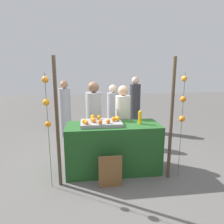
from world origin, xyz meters
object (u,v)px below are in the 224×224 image
Objects in this scene: orange_1 at (92,119)px; vendor_left at (94,124)px; stall_counter at (113,148)px; vendor_right at (123,125)px; juice_bottle at (140,118)px; chalkboard_sign at (110,172)px; orange_0 at (118,119)px.

vendor_left is at bearing 84.32° from orange_1.
stall_counter is at bearing -61.93° from vendor_left.
stall_counter is at bearing -116.99° from vendor_right.
chalkboard_sign is (-0.62, -0.55, -0.75)m from juice_bottle.
juice_bottle is (0.41, -0.03, 0.02)m from orange_0.
vendor_left reaches higher than stall_counter.
orange_0 is 0.63m from vendor_right.
stall_counter is 0.61m from chalkboard_sign.
juice_bottle is at bearing -37.11° from vendor_left.
vendor_right is at bearing 110.46° from juice_bottle.
orange_0 is (0.09, 0.02, 0.55)m from stall_counter.
orange_0 reaches higher than orange_1.
orange_1 reaches higher than chalkboard_sign.
juice_bottle is at bearing 41.63° from chalkboard_sign.
stall_counter is 23.33× the size of orange_1.
orange_1 is at bearing -142.03° from vendor_right.
vendor_right is (0.40, 1.12, 0.46)m from chalkboard_sign.
orange_0 is 0.41m from juice_bottle.
stall_counter is 0.66m from orange_1.
vendor_right is (0.28, 0.55, 0.28)m from stall_counter.
orange_1 is at bearing 112.98° from chalkboard_sign.
juice_bottle is 1.05m from vendor_left.
vendor_left is 0.61m from vendor_right.
vendor_left is (0.06, 0.56, -0.23)m from orange_1.
chalkboard_sign is at bearing -138.37° from juice_bottle.
orange_1 is 0.04× the size of vendor_left.
orange_1 is at bearing -95.68° from vendor_left.
vendor_left reaches higher than juice_bottle.
chalkboard_sign is 0.34× the size of vendor_left.
chalkboard_sign is 1.27m from vendor_right.
vendor_left is (-0.41, 0.58, -0.24)m from orange_0.
juice_bottle is at bearing -69.54° from vendor_right.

